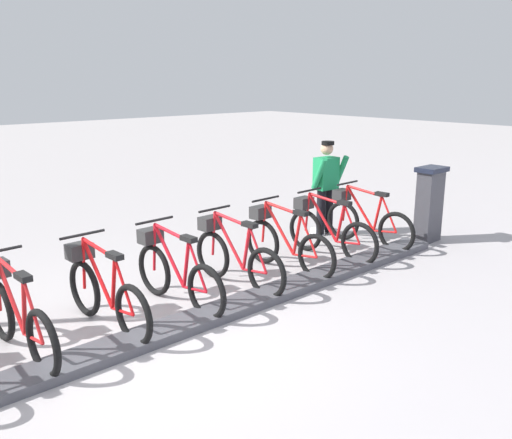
% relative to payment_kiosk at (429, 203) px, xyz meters
% --- Properties ---
extents(ground_plane, '(60.00, 60.00, 0.00)m').
position_rel_payment_kiosk_xyz_m(ground_plane, '(-0.05, 5.49, -0.67)').
color(ground_plane, '#A6A0A0').
extents(dock_rail_base, '(0.44, 10.21, 0.10)m').
position_rel_payment_kiosk_xyz_m(dock_rail_base, '(-0.05, 5.49, -0.62)').
color(dock_rail_base, '#47474C').
rests_on(dock_rail_base, ground).
extents(payment_kiosk, '(0.36, 0.52, 1.28)m').
position_rel_payment_kiosk_xyz_m(payment_kiosk, '(0.00, 0.00, 0.00)').
color(payment_kiosk, '#38383D').
rests_on(payment_kiosk, ground).
extents(bike_docked_0, '(1.72, 0.54, 1.02)m').
position_rel_payment_kiosk_xyz_m(bike_docked_0, '(0.57, 0.99, -0.24)').
color(bike_docked_0, black).
rests_on(bike_docked_0, ground).
extents(bike_docked_1, '(1.72, 0.54, 1.02)m').
position_rel_payment_kiosk_xyz_m(bike_docked_1, '(0.57, 1.93, -0.24)').
color(bike_docked_1, black).
rests_on(bike_docked_1, ground).
extents(bike_docked_2, '(1.72, 0.54, 1.02)m').
position_rel_payment_kiosk_xyz_m(bike_docked_2, '(0.57, 2.87, -0.24)').
color(bike_docked_2, black).
rests_on(bike_docked_2, ground).
extents(bike_docked_3, '(1.72, 0.54, 1.02)m').
position_rel_payment_kiosk_xyz_m(bike_docked_3, '(0.57, 3.81, -0.24)').
color(bike_docked_3, black).
rests_on(bike_docked_3, ground).
extents(bike_docked_4, '(1.72, 0.54, 1.02)m').
position_rel_payment_kiosk_xyz_m(bike_docked_4, '(0.57, 4.75, -0.24)').
color(bike_docked_4, black).
rests_on(bike_docked_4, ground).
extents(bike_docked_5, '(1.72, 0.54, 1.02)m').
position_rel_payment_kiosk_xyz_m(bike_docked_5, '(0.57, 5.69, -0.24)').
color(bike_docked_5, black).
rests_on(bike_docked_5, ground).
extents(bike_docked_6, '(1.72, 0.54, 1.02)m').
position_rel_payment_kiosk_xyz_m(bike_docked_6, '(0.57, 6.64, -0.24)').
color(bike_docked_6, black).
rests_on(bike_docked_6, ground).
extents(worker_near_rack, '(0.50, 0.65, 1.66)m').
position_rel_payment_kiosk_xyz_m(worker_near_rack, '(1.45, 0.98, 0.24)').
color(worker_near_rack, white).
rests_on(worker_near_rack, ground).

